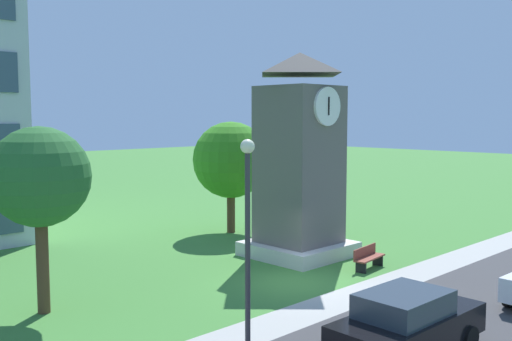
% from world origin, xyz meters
% --- Properties ---
extents(ground_plane, '(160.00, 160.00, 0.00)m').
position_xyz_m(ground_plane, '(0.00, 0.00, 0.00)').
color(ground_plane, '#3D7A33').
extents(street_asphalt, '(120.00, 7.20, 0.01)m').
position_xyz_m(street_asphalt, '(0.00, -6.79, 0.00)').
color(street_asphalt, '#38383A').
rests_on(street_asphalt, ground).
extents(kerb_strip, '(120.00, 1.60, 0.01)m').
position_xyz_m(kerb_strip, '(0.00, -2.39, 0.00)').
color(kerb_strip, '#9E9E99').
rests_on(kerb_strip, ground).
extents(clock_tower, '(3.90, 3.90, 8.72)m').
position_xyz_m(clock_tower, '(3.23, 2.71, 3.84)').
color(clock_tower, '#605B56').
rests_on(clock_tower, ground).
extents(park_bench, '(1.85, 0.72, 0.88)m').
position_xyz_m(park_bench, '(3.51, -0.70, 0.46)').
color(park_bench, brown).
rests_on(park_bench, ground).
extents(street_lamp, '(0.36, 0.36, 5.46)m').
position_xyz_m(street_lamp, '(-5.53, -3.31, 3.42)').
color(street_lamp, '#333338').
rests_on(street_lamp, ground).
extents(tree_streetside, '(3.05, 3.05, 5.74)m').
position_xyz_m(tree_streetside, '(-7.96, 3.25, 4.17)').
color(tree_streetside, '#513823').
rests_on(tree_streetside, ground).
extents(tree_by_building, '(3.95, 3.95, 5.77)m').
position_xyz_m(tree_by_building, '(4.50, 8.55, 3.78)').
color(tree_by_building, '#513823').
rests_on(tree_by_building, ground).
extents(parked_car_black, '(4.59, 2.11, 1.69)m').
position_xyz_m(parked_car_black, '(-2.84, -6.29, 0.86)').
color(parked_car_black, black).
rests_on(parked_car_black, ground).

